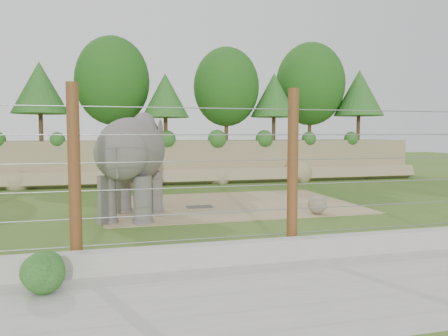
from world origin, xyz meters
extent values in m
plane|color=#38651B|center=(0.00, 0.00, 0.00)|extent=(90.00, 90.00, 0.00)
cube|color=tan|center=(0.00, 13.00, 1.25)|extent=(30.00, 4.00, 2.50)
cube|color=tan|center=(0.00, 10.70, 0.35)|extent=(30.00, 1.37, 1.07)
cylinder|color=#3F2B19|center=(-8.00, 12.50, 3.29)|extent=(0.24, 0.24, 1.58)
sphere|color=#1E4B16|center=(-8.00, 12.50, 5.42)|extent=(3.60, 3.60, 3.60)
cylinder|color=#3F2B19|center=(-4.00, 13.00, 3.46)|extent=(0.24, 0.24, 1.92)
sphere|color=#1E4B16|center=(-4.00, 13.00, 6.07)|extent=(4.40, 4.40, 4.40)
cylinder|color=#3F2B19|center=(-1.00, 11.80, 3.20)|extent=(0.24, 0.24, 1.40)
sphere|color=#1E4B16|center=(-1.00, 11.80, 5.10)|extent=(3.20, 3.20, 3.20)
cylinder|color=#3F2B19|center=(3.00, 12.80, 3.41)|extent=(0.24, 0.24, 1.82)
sphere|color=#1E4B16|center=(3.00, 12.80, 5.88)|extent=(4.16, 4.16, 4.16)
cylinder|color=#3F2B19|center=(6.00, 12.20, 3.25)|extent=(0.24, 0.24, 1.50)
sphere|color=#1E4B16|center=(6.00, 12.20, 5.29)|extent=(3.44, 3.44, 3.44)
cylinder|color=#3F2B19|center=(9.00, 13.20, 3.51)|extent=(0.24, 0.24, 2.03)
sphere|color=#1E4B16|center=(9.00, 13.20, 6.27)|extent=(4.64, 4.64, 4.64)
cylinder|color=#3F2B19|center=(12.00, 12.00, 3.32)|extent=(0.24, 0.24, 1.64)
sphere|color=#1E4B16|center=(12.00, 12.00, 5.55)|extent=(3.76, 3.76, 3.76)
cube|color=tan|center=(0.50, 3.00, 0.01)|extent=(10.00, 7.00, 0.02)
cube|color=#262628|center=(-0.85, 2.55, 0.04)|extent=(1.00, 0.60, 0.03)
sphere|color=gray|center=(2.97, 0.04, 0.36)|extent=(0.68, 0.68, 0.68)
cube|color=#ACA9A1|center=(0.00, -5.00, 0.25)|extent=(26.00, 0.35, 0.50)
cube|color=#ACA9A1|center=(0.00, -7.00, 0.01)|extent=(26.00, 4.00, 0.01)
cylinder|color=brown|center=(-5.00, -4.50, 2.00)|extent=(0.26, 0.26, 4.00)
cylinder|color=brown|center=(0.00, -4.50, 2.00)|extent=(0.26, 0.26, 4.00)
cylinder|color=#97979C|center=(0.00, -4.50, 0.50)|extent=(20.00, 0.02, 0.02)
cylinder|color=#97979C|center=(0.00, -4.50, 1.10)|extent=(20.00, 0.02, 0.02)
cylinder|color=#97979C|center=(0.00, -4.50, 1.70)|extent=(20.00, 0.02, 0.02)
cylinder|color=#97979C|center=(0.00, -4.50, 2.30)|extent=(20.00, 0.02, 0.02)
cylinder|color=#97979C|center=(0.00, -4.50, 2.90)|extent=(20.00, 0.02, 0.02)
cylinder|color=#97979C|center=(0.00, -4.50, 3.50)|extent=(20.00, 0.02, 0.02)
sphere|color=#1D571E|center=(-5.37, -5.80, 0.39)|extent=(0.77, 0.77, 0.77)
camera|label=1|loc=(-4.28, -14.22, 2.92)|focal=35.00mm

